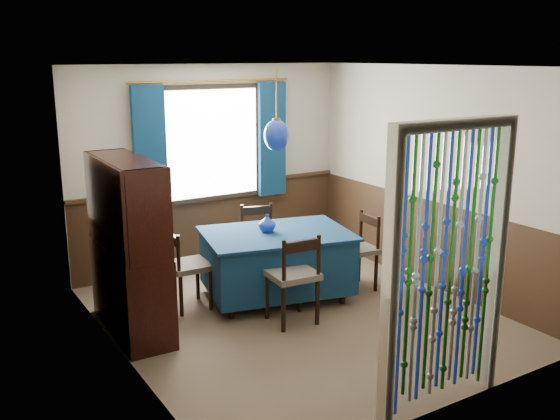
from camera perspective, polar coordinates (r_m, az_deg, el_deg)
floor at (r=6.49m, az=1.74°, el=-9.66°), size 4.00×4.00×0.00m
ceiling at (r=5.94m, az=1.92°, el=13.01°), size 4.00×4.00×0.00m
wall_back at (r=7.81m, az=-6.32°, el=3.94°), size 3.60×0.00×3.60m
wall_front at (r=4.62m, az=15.67°, el=-3.57°), size 3.60×0.00×3.60m
wall_left at (r=5.34m, az=-14.50°, el=-1.12°), size 0.00×4.00×4.00m
wall_right at (r=7.22m, az=13.83°, el=2.80°), size 0.00×4.00×4.00m
wainscot_back at (r=7.96m, az=-6.13°, el=-1.40°), size 3.60×0.00×3.60m
wainscot_front at (r=4.90m, az=14.96°, el=-11.92°), size 3.60×0.00×3.60m
wainscot_left at (r=5.58m, az=-13.88°, el=-8.55°), size 0.00×4.00×4.00m
wainscot_right at (r=7.39m, az=13.41°, el=-2.92°), size 0.00×4.00×4.00m
window at (r=7.71m, az=-6.22°, el=6.08°), size 1.32×0.12×1.42m
doorway at (r=4.72m, az=14.98°, el=-5.71°), size 1.16×0.12×2.18m
dining_table at (r=6.80m, az=-0.31°, el=-4.60°), size 1.75×1.39×0.75m
chair_near at (r=6.16m, az=1.25°, el=-6.04°), size 0.49×0.47×0.93m
chair_far at (r=7.38m, az=-1.87°, el=-2.81°), size 0.53×0.52×0.88m
chair_left at (r=6.60m, az=-8.57°, el=-5.13°), size 0.42×0.44×0.86m
chair_right at (r=7.12m, az=7.14°, el=-3.58°), size 0.45×0.47×0.87m
sideboard at (r=6.14m, az=-13.60°, el=-5.58°), size 0.48×1.30×1.69m
pendant_lamp at (r=6.49m, az=-0.32°, el=6.88°), size 0.26×0.26×0.87m
vase_table at (r=6.71m, az=-1.20°, el=-1.27°), size 0.17×0.17×0.18m
bowl_shelf at (r=5.71m, az=-12.41°, el=-0.78°), size 0.24×0.24×0.05m
vase_sideboard at (r=6.30m, az=-14.07°, el=-1.68°), size 0.23×0.23×0.20m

